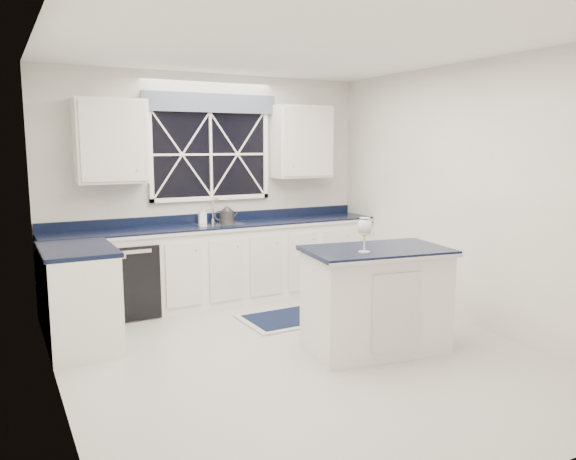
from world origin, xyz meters
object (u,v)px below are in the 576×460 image
kettle (227,215)px  soap_bottle (202,215)px  faucet (214,209)px  island (376,299)px  wine_glass (365,228)px  dishwasher (127,278)px

kettle → soap_bottle: kettle is taller
faucet → soap_bottle: 0.16m
kettle → faucet: bearing=167.8°
island → soap_bottle: size_ratio=7.10×
faucet → kettle: bearing=-36.9°
faucet → island: faucet is taller
island → wine_glass: size_ratio=4.51×
dishwasher → kettle: bearing=4.5°
dishwasher → wine_glass: 2.84m
island → soap_bottle: bearing=117.7°
dishwasher → kettle: 1.38m
dishwasher → faucet: 1.31m
island → kettle: size_ratio=5.06×
soap_bottle → faucet: bearing=5.8°
kettle → dishwasher: bearing=-150.8°
faucet → dishwasher: bearing=-170.0°
dishwasher → island: 2.79m
dishwasher → wine_glass: wine_glass is taller
dishwasher → kettle: (1.23, 0.10, 0.62)m
dishwasher → soap_bottle: 1.15m
dishwasher → wine_glass: size_ratio=2.71×
island → wine_glass: wine_glass is taller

